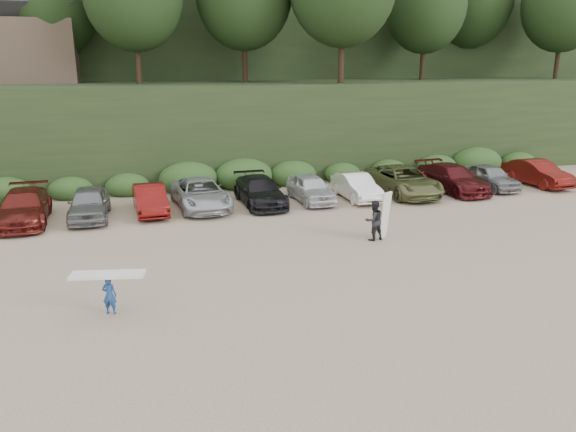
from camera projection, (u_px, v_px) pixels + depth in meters
name	position (u px, v px, depth m)	size (l,w,h in m)	color
ground	(291.00, 273.00, 20.29)	(120.00, 120.00, 0.00)	tan
hillside_backdrop	(174.00, 17.00, 50.42)	(90.00, 41.50, 28.00)	black
parked_cars	(240.00, 193.00, 29.39)	(39.70, 5.95, 1.61)	#9D9DA2
child_surfer	(109.00, 286.00, 16.85)	(2.26, 1.05, 1.31)	navy
adult_surfer	(375.00, 220.00, 23.87)	(1.35, 0.80, 2.06)	black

